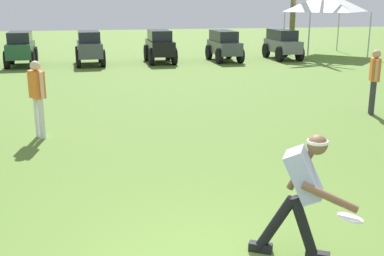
# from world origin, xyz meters

# --- Properties ---
(frisbee_thrower) EXTENTS (0.93, 0.78, 1.41)m
(frisbee_thrower) POSITION_xyz_m (0.99, 0.40, 0.79)
(frisbee_thrower) COLOR black
(frisbee_thrower) RESTS_ON ground_plane
(frisbee_in_flight) EXTENTS (0.31, 0.31, 0.08)m
(frisbee_in_flight) POSITION_xyz_m (1.33, -0.01, 0.63)
(frisbee_in_flight) COLOR white
(teammate_near_sideline) EXTENTS (0.35, 0.45, 1.56)m
(teammate_near_sideline) POSITION_xyz_m (-2.24, 5.82, 0.94)
(teammate_near_sideline) COLOR silver
(teammate_near_sideline) RESTS_ON ground_plane
(teammate_midfield) EXTENTS (0.31, 0.48, 1.56)m
(teammate_midfield) POSITION_xyz_m (5.46, 6.37, 0.94)
(teammate_midfield) COLOR #33333D
(teammate_midfield) RESTS_ON ground_plane
(parked_car_slot_b) EXTENTS (1.24, 2.38, 1.40)m
(parked_car_slot_b) POSITION_xyz_m (-4.10, 17.09, 0.74)
(parked_car_slot_b) COLOR #235133
(parked_car_slot_b) RESTS_ON ground_plane
(parked_car_slot_c) EXTENTS (1.27, 2.40, 1.40)m
(parked_car_slot_c) POSITION_xyz_m (-1.31, 16.86, 0.74)
(parked_car_slot_c) COLOR #474C51
(parked_car_slot_c) RESTS_ON ground_plane
(parked_car_slot_d) EXTENTS (1.21, 2.37, 1.40)m
(parked_car_slot_d) POSITION_xyz_m (1.69, 17.00, 0.74)
(parked_car_slot_d) COLOR black
(parked_car_slot_d) RESTS_ON ground_plane
(parked_car_slot_e) EXTENTS (1.23, 2.44, 1.34)m
(parked_car_slot_e) POSITION_xyz_m (4.59, 17.03, 0.72)
(parked_car_slot_e) COLOR #474C51
(parked_car_slot_e) RESTS_ON ground_plane
(parked_car_slot_f) EXTENTS (1.19, 2.42, 1.34)m
(parked_car_slot_f) POSITION_xyz_m (7.43, 17.20, 0.72)
(parked_car_slot_f) COLOR slate
(parked_car_slot_f) RESTS_ON ground_plane
(event_tent) EXTENTS (3.21, 3.21, 3.03)m
(event_tent) POSITION_xyz_m (10.12, 18.46, 2.56)
(event_tent) COLOR #B2B5BA
(event_tent) RESTS_ON ground_plane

